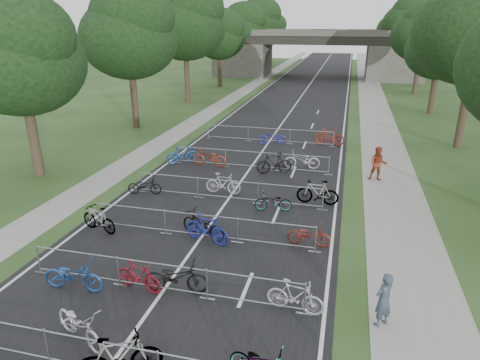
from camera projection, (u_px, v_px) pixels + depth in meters
The scene contains 45 objects.
road at pixel (304, 92), 52.80m from camera, with size 11.00×140.00×0.01m, color black.
sidewalk_right at pixel (372, 95), 50.97m from camera, with size 3.00×140.00×0.01m, color gray.
sidewalk_left at pixel (245, 90), 54.52m from camera, with size 2.00×140.00×0.01m, color gray.
lane_markings at pixel (304, 92), 52.81m from camera, with size 0.12×140.00×0.00m, color silver.
overpass_bridge at pixel (316, 54), 65.19m from camera, with size 31.00×8.00×7.05m.
tree_left_0 at pixel (20, 58), 22.20m from camera, with size 6.72×6.72×10.25m.
tree_left_1 at pixel (130, 34), 32.82m from camera, with size 7.56×7.56×11.53m.
tree_left_2 at pixel (185, 23), 43.43m from camera, with size 8.40×8.40×12.81m.
tree_right_2 at pixel (441, 48), 38.57m from camera, with size 6.16×6.16×9.39m.
tree_left_3 at pixel (220, 36), 54.90m from camera, with size 6.72×6.72×10.25m.
tree_right_3 at pixel (424, 33), 49.12m from camera, with size 7.17×7.17×10.93m.
tree_left_4 at pixel (242, 27), 65.51m from camera, with size 7.56×7.56×11.53m.
tree_right_4 at pixel (412, 24), 59.68m from camera, with size 8.18×8.18×12.47m.
tree_left_5 at pixel (258, 22), 76.12m from camera, with size 8.40×8.40×12.81m.
tree_right_5 at pixel (402, 36), 71.26m from camera, with size 6.16×6.16×9.39m.
tree_left_6 at pixel (270, 30), 87.59m from camera, with size 6.72×6.72×10.25m.
tree_right_6 at pixel (396, 28), 81.82m from camera, with size 7.17×7.17×10.93m.
barrier_row_1 at pixel (101, 358), 10.48m from camera, with size 9.70×0.08×1.10m.
barrier_row_2 at pixel (162, 278), 13.75m from camera, with size 9.70×0.08×1.10m.
barrier_row_3 at pixel (200, 226), 17.20m from camera, with size 9.70×0.08×1.10m.
barrier_row_4 at pixel (227, 190), 20.83m from camera, with size 9.70×0.08×1.10m.
barrier_row_5 at pixel (250, 160), 25.37m from camera, with size 9.70×0.08×1.10m.
barrier_row_6 at pixel (269, 135), 30.82m from camera, with size 9.70×0.08×1.10m.
bike_5 at pixel (79, 325), 11.60m from camera, with size 0.73×2.10×1.10m, color #ACABB3.
bike_6 at pixel (119, 357), 10.38m from camera, with size 0.59×2.09×1.26m, color gray.
bike_8 at pixel (73, 275), 13.88m from camera, with size 0.72×2.05×1.08m, color #1A4590.
bike_9 at pixel (139, 276), 13.88m from camera, with size 0.49×1.74×1.04m, color maroon.
bike_10 at pixel (176, 277), 13.77m from camera, with size 0.73×2.10×1.11m, color black.
bike_11 at pixel (295, 297), 12.82m from camera, with size 0.50×1.78×1.07m, color #B0AFB7.
bike_12 at pixel (99, 219), 17.76m from camera, with size 0.53×1.87×1.13m, color gray.
bike_13 at pixel (203, 225), 17.25m from camera, with size 0.75×2.14×1.12m, color black.
bike_14 at pixel (207, 228), 16.86m from camera, with size 0.57×2.03×1.22m, color navy.
bike_15 at pixel (309, 235), 16.69m from camera, with size 0.59×1.69×0.89m, color maroon.
bike_16 at pixel (145, 186), 21.64m from camera, with size 0.60×1.72×0.90m, color black.
bike_17 at pixel (223, 184), 21.64m from camera, with size 0.52×1.84×1.10m, color #9999A0.
bike_18 at pixel (273, 202), 19.73m from camera, with size 0.59×1.70×0.90m, color gray.
bike_19 at pixel (318, 192), 20.41m from camera, with size 0.57×2.01×1.21m, color gray.
bike_20 at pixel (182, 154), 26.30m from camera, with size 0.55×1.95×1.17m, color navy.
bike_21 at pixel (209, 157), 25.82m from camera, with size 0.73×2.09×1.10m, color #993116.
bike_22 at pixel (274, 163), 24.54m from camera, with size 0.58×2.05×1.23m, color black.
bike_23 at pixel (302, 160), 25.33m from camera, with size 0.73×2.09×1.10m, color #A8A8B0.
bike_26 at pixel (273, 137), 30.42m from camera, with size 0.68×1.94×1.02m, color #1B2399.
bike_27 at pixel (330, 137), 30.14m from camera, with size 0.58×2.07×1.24m, color maroon.
pedestrian_a at pixel (383, 300), 12.15m from camera, with size 0.62×0.41×1.70m, color #313C4A.
pedestrian_b at pixel (378, 164), 23.32m from camera, with size 0.93×0.72×1.91m, color maroon.
Camera 1 is at (5.34, -3.60, 8.31)m, focal length 32.00 mm.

